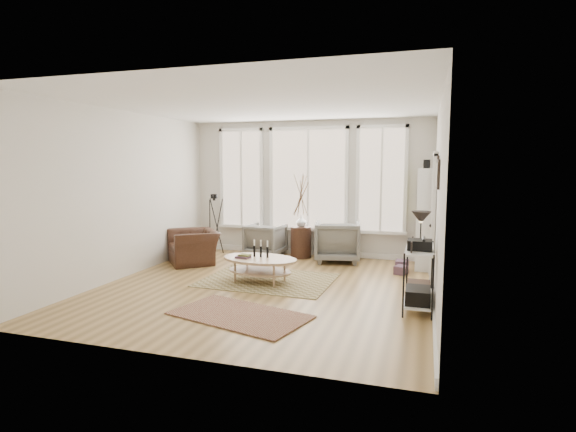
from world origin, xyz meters
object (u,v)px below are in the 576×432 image
(accent_chair, at_px, (193,247))
(armchair_right, at_px, (337,241))
(bookcase, at_px, (425,218))
(coffee_table, at_px, (259,263))
(side_table, at_px, (301,216))
(armchair_left, at_px, (266,240))
(low_shelf, at_px, (419,271))

(accent_chair, bearing_deg, armchair_right, 69.43)
(bookcase, relative_size, coffee_table, 1.47)
(bookcase, height_order, side_table, bookcase)
(bookcase, height_order, armchair_left, bookcase)
(low_shelf, bearing_deg, armchair_right, 122.64)
(bookcase, relative_size, armchair_right, 2.26)
(armchair_left, xyz_separation_m, accent_chair, (-1.14, -1.11, -0.02))
(accent_chair, bearing_deg, low_shelf, 29.72)
(armchair_left, bearing_deg, accent_chair, 50.53)
(low_shelf, bearing_deg, side_table, 132.21)
(low_shelf, xyz_separation_m, coffee_table, (-2.58, 0.57, -0.19))
(low_shelf, height_order, armchair_right, low_shelf)
(armchair_right, distance_m, side_table, 0.95)
(armchair_left, distance_m, accent_chair, 1.59)
(accent_chair, bearing_deg, side_table, 80.24)
(coffee_table, height_order, accent_chair, accent_chair)
(coffee_table, distance_m, armchair_left, 2.19)
(accent_chair, bearing_deg, coffee_table, 20.53)
(armchair_left, xyz_separation_m, side_table, (0.78, 0.04, 0.54))
(armchair_right, bearing_deg, coffee_table, 54.33)
(armchair_right, relative_size, side_table, 0.49)
(armchair_right, bearing_deg, accent_chair, 10.03)
(armchair_left, distance_m, armchair_right, 1.60)
(bookcase, distance_m, accent_chair, 4.57)
(coffee_table, xyz_separation_m, side_table, (0.13, 2.13, 0.56))
(low_shelf, distance_m, side_table, 3.67)
(bookcase, height_order, coffee_table, bookcase)
(armchair_left, relative_size, accent_chair, 0.75)
(side_table, bearing_deg, coffee_table, -93.56)
(bookcase, relative_size, low_shelf, 1.58)
(coffee_table, bearing_deg, low_shelf, -12.51)
(low_shelf, distance_m, accent_chair, 4.64)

